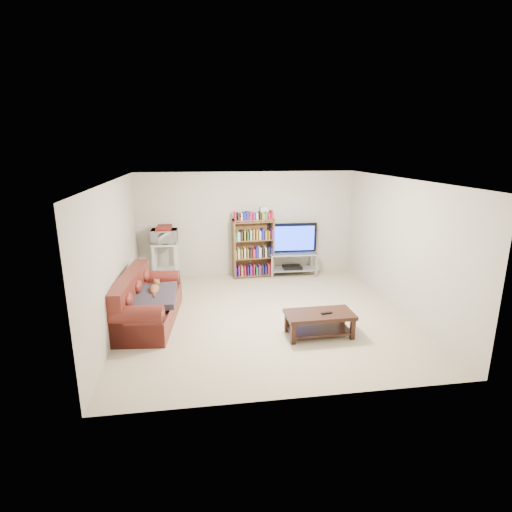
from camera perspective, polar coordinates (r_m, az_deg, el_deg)
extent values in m
plane|color=beige|center=(7.28, 1.26, -8.41)|extent=(5.00, 5.00, 0.00)
plane|color=white|center=(6.69, 1.38, 10.78)|extent=(5.00, 5.00, 0.00)
plane|color=beige|center=(9.30, -1.31, 4.57)|extent=(5.00, 0.00, 5.00)
plane|color=beige|center=(4.56, 6.68, -7.00)|extent=(5.00, 0.00, 5.00)
plane|color=beige|center=(6.93, -19.52, -0.03)|extent=(0.00, 5.00, 5.00)
plane|color=beige|center=(7.71, 19.96, 1.41)|extent=(0.00, 5.00, 5.00)
cube|color=maroon|center=(7.19, -14.98, -7.61)|extent=(1.05, 2.06, 0.38)
cube|color=maroon|center=(7.17, -17.46, -5.76)|extent=(0.45, 2.01, 0.83)
cube|color=maroon|center=(6.39, -16.62, -10.14)|extent=(0.84, 0.32, 0.50)
cube|color=maroon|center=(7.97, -13.74, -4.79)|extent=(0.84, 0.32, 0.50)
cube|color=#322B37|center=(6.93, -14.57, -5.62)|extent=(0.79, 1.01, 0.18)
cube|color=black|center=(6.47, 9.07, -8.26)|extent=(1.09, 0.56, 0.06)
cube|color=black|center=(6.58, 8.97, -10.35)|extent=(0.98, 0.50, 0.03)
cube|color=black|center=(6.24, 5.35, -11.02)|extent=(0.07, 0.07, 0.33)
cube|color=black|center=(6.53, 13.63, -10.16)|extent=(0.07, 0.07, 0.33)
cube|color=black|center=(6.61, 4.42, -9.45)|extent=(0.07, 0.07, 0.33)
cube|color=black|center=(6.88, 12.28, -8.72)|extent=(0.07, 0.07, 0.33)
cube|color=black|center=(6.44, 10.05, -8.02)|extent=(0.18, 0.08, 0.02)
cube|color=#999EA3|center=(9.38, 5.24, 0.41)|extent=(1.11, 0.52, 0.03)
cube|color=#999EA3|center=(9.48, 5.18, -1.82)|extent=(1.05, 0.50, 0.02)
cube|color=gray|center=(9.15, 2.32, -1.60)|extent=(0.05, 0.05, 0.55)
cube|color=gray|center=(9.36, 8.56, -1.36)|extent=(0.05, 0.05, 0.55)
cube|color=gray|center=(9.56, 1.91, -0.85)|extent=(0.05, 0.05, 0.55)
cube|color=gray|center=(9.76, 7.91, -0.65)|extent=(0.05, 0.05, 0.55)
imported|color=black|center=(9.29, 5.29, 2.51)|extent=(1.18, 0.19, 0.68)
cube|color=black|center=(9.47, 5.19, -1.59)|extent=(0.45, 0.32, 0.06)
cube|color=brown|center=(9.10, -3.18, 0.96)|extent=(0.06, 0.29, 1.36)
cube|color=brown|center=(9.28, 2.32, 1.25)|extent=(0.06, 0.29, 1.36)
cube|color=brown|center=(9.04, -0.41, 5.20)|extent=(0.96, 0.35, 0.03)
cube|color=maroon|center=(8.99, -1.72, 5.46)|extent=(0.28, 0.23, 0.07)
cube|color=silver|center=(8.96, -12.89, 1.68)|extent=(0.58, 0.44, 0.04)
cube|color=silver|center=(9.11, -12.68, -1.87)|extent=(0.52, 0.39, 0.03)
cube|color=silver|center=(8.95, -14.38, -1.41)|extent=(0.05, 0.05, 0.86)
cube|color=silver|center=(8.89, -11.31, -1.35)|extent=(0.05, 0.05, 0.86)
cube|color=silver|center=(9.26, -14.08, -0.83)|extent=(0.05, 0.05, 0.86)
cube|color=silver|center=(9.20, -11.12, -0.76)|extent=(0.05, 0.05, 0.86)
imported|color=silver|center=(8.92, -12.96, 2.76)|extent=(0.57, 0.40, 0.31)
cube|color=maroon|center=(8.88, -13.03, 3.88)|extent=(0.34, 0.30, 0.05)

